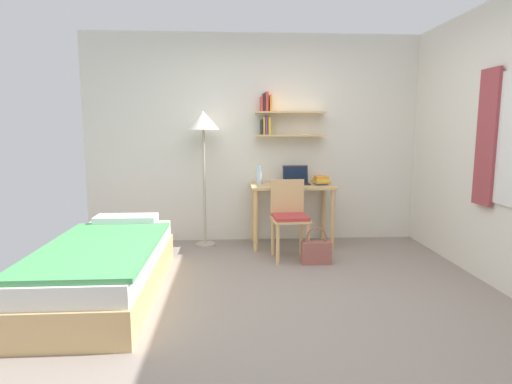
{
  "coord_description": "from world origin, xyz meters",
  "views": [
    {
      "loc": [
        -0.39,
        -3.37,
        1.43
      ],
      "look_at": [
        -0.15,
        0.51,
        0.85
      ],
      "focal_mm": 29.59,
      "sensor_mm": 36.0,
      "label": 1
    }
  ],
  "objects_px": {
    "laptop": "(296,179)",
    "handbag": "(316,252)",
    "water_bottle": "(259,175)",
    "desk_chair": "(289,215)",
    "bed": "(106,268)",
    "book_stack": "(321,180)",
    "desk": "(292,196)",
    "standing_lamp": "(203,128)"
  },
  "relations": [
    {
      "from": "bed",
      "to": "standing_lamp",
      "type": "distance_m",
      "value": 2.08
    },
    {
      "from": "bed",
      "to": "water_bottle",
      "type": "xyz_separation_m",
      "value": [
        1.45,
        1.54,
        0.63
      ]
    },
    {
      "from": "laptop",
      "to": "handbag",
      "type": "bearing_deg",
      "value": -83.15
    },
    {
      "from": "bed",
      "to": "desk",
      "type": "bearing_deg",
      "value": 38.7
    },
    {
      "from": "desk",
      "to": "standing_lamp",
      "type": "bearing_deg",
      "value": 177.45
    },
    {
      "from": "bed",
      "to": "laptop",
      "type": "distance_m",
      "value": 2.52
    },
    {
      "from": "water_bottle",
      "to": "book_stack",
      "type": "bearing_deg",
      "value": -6.17
    },
    {
      "from": "handbag",
      "to": "standing_lamp",
      "type": "bearing_deg",
      "value": 146.86
    },
    {
      "from": "book_stack",
      "to": "handbag",
      "type": "height_order",
      "value": "book_stack"
    },
    {
      "from": "standing_lamp",
      "to": "bed",
      "type": "bearing_deg",
      "value": -116.9
    },
    {
      "from": "bed",
      "to": "desk_chair",
      "type": "height_order",
      "value": "desk_chair"
    },
    {
      "from": "desk_chair",
      "to": "book_stack",
      "type": "xyz_separation_m",
      "value": [
        0.46,
        0.51,
        0.32
      ]
    },
    {
      "from": "desk",
      "to": "water_bottle",
      "type": "distance_m",
      "value": 0.48
    },
    {
      "from": "desk",
      "to": "laptop",
      "type": "bearing_deg",
      "value": 50.3
    },
    {
      "from": "standing_lamp",
      "to": "laptop",
      "type": "relative_size",
      "value": 5.13
    },
    {
      "from": "water_bottle",
      "to": "desk",
      "type": "bearing_deg",
      "value": -10.28
    },
    {
      "from": "desk",
      "to": "laptop",
      "type": "distance_m",
      "value": 0.22
    },
    {
      "from": "desk",
      "to": "desk_chair",
      "type": "xyz_separation_m",
      "value": [
        -0.1,
        -0.52,
        -0.12
      ]
    },
    {
      "from": "bed",
      "to": "laptop",
      "type": "relative_size",
      "value": 6.3
    },
    {
      "from": "laptop",
      "to": "water_bottle",
      "type": "height_order",
      "value": "water_bottle"
    },
    {
      "from": "laptop",
      "to": "desk_chair",
      "type": "bearing_deg",
      "value": -105.28
    },
    {
      "from": "standing_lamp",
      "to": "handbag",
      "type": "relative_size",
      "value": 4.11
    },
    {
      "from": "water_bottle",
      "to": "desk_chair",
      "type": "bearing_deg",
      "value": -63.47
    },
    {
      "from": "standing_lamp",
      "to": "book_stack",
      "type": "height_order",
      "value": "standing_lamp"
    },
    {
      "from": "laptop",
      "to": "water_bottle",
      "type": "relative_size",
      "value": 1.38
    },
    {
      "from": "handbag",
      "to": "water_bottle",
      "type": "bearing_deg",
      "value": 123.84
    },
    {
      "from": "bed",
      "to": "book_stack",
      "type": "relative_size",
      "value": 8.14
    },
    {
      "from": "book_stack",
      "to": "water_bottle",
      "type": "bearing_deg",
      "value": 173.83
    },
    {
      "from": "water_bottle",
      "to": "book_stack",
      "type": "distance_m",
      "value": 0.76
    },
    {
      "from": "laptop",
      "to": "water_bottle",
      "type": "xyz_separation_m",
      "value": [
        -0.45,
        -0.0,
        0.06
      ]
    },
    {
      "from": "laptop",
      "to": "handbag",
      "type": "relative_size",
      "value": 0.8
    },
    {
      "from": "desk",
      "to": "handbag",
      "type": "distance_m",
      "value": 0.91
    },
    {
      "from": "laptop",
      "to": "desk",
      "type": "bearing_deg",
      "value": -129.7
    },
    {
      "from": "bed",
      "to": "book_stack",
      "type": "bearing_deg",
      "value": 33.68
    },
    {
      "from": "book_stack",
      "to": "handbag",
      "type": "distance_m",
      "value": 1.02
    },
    {
      "from": "standing_lamp",
      "to": "desk_chair",
      "type": "bearing_deg",
      "value": -30.2
    },
    {
      "from": "standing_lamp",
      "to": "book_stack",
      "type": "relative_size",
      "value": 6.63
    },
    {
      "from": "standing_lamp",
      "to": "desk",
      "type": "bearing_deg",
      "value": -2.55
    },
    {
      "from": "book_stack",
      "to": "bed",
      "type": "bearing_deg",
      "value": -146.32
    },
    {
      "from": "laptop",
      "to": "water_bottle",
      "type": "distance_m",
      "value": 0.46
    },
    {
      "from": "desk",
      "to": "handbag",
      "type": "relative_size",
      "value": 2.52
    },
    {
      "from": "desk_chair",
      "to": "standing_lamp",
      "type": "height_order",
      "value": "standing_lamp"
    }
  ]
}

